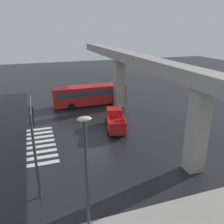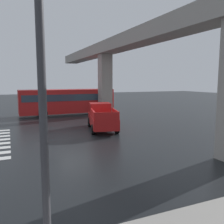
{
  "view_description": "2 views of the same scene",
  "coord_description": "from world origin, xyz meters",
  "px_view_note": "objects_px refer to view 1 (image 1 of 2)",
  "views": [
    {
      "loc": [
        22.57,
        -5.98,
        11.17
      ],
      "look_at": [
        0.42,
        1.57,
        2.73
      ],
      "focal_mm": 37.76,
      "sensor_mm": 36.0,
      "label": 1
    },
    {
      "loc": [
        17.13,
        -4.49,
        3.98
      ],
      "look_at": [
        1.51,
        2.24,
        1.78
      ],
      "focal_mm": 38.6,
      "sensor_mm": 36.0,
      "label": 2
    }
  ],
  "objects_px": {
    "city_bus": "(90,94)",
    "traffic_signal_mast": "(33,130)",
    "street_lamp_near_corner": "(86,166)",
    "pickup_truck": "(115,120)"
  },
  "relations": [
    {
      "from": "traffic_signal_mast",
      "to": "street_lamp_near_corner",
      "type": "relative_size",
      "value": 0.9
    },
    {
      "from": "street_lamp_near_corner",
      "to": "traffic_signal_mast",
      "type": "bearing_deg",
      "value": -157.27
    },
    {
      "from": "pickup_truck",
      "to": "street_lamp_near_corner",
      "type": "distance_m",
      "value": 15.57
    },
    {
      "from": "city_bus",
      "to": "traffic_signal_mast",
      "type": "bearing_deg",
      "value": -25.43
    },
    {
      "from": "city_bus",
      "to": "street_lamp_near_corner",
      "type": "height_order",
      "value": "street_lamp_near_corner"
    },
    {
      "from": "city_bus",
      "to": "traffic_signal_mast",
      "type": "distance_m",
      "value": 19.38
    },
    {
      "from": "traffic_signal_mast",
      "to": "street_lamp_near_corner",
      "type": "height_order",
      "value": "street_lamp_near_corner"
    },
    {
      "from": "traffic_signal_mast",
      "to": "street_lamp_near_corner",
      "type": "bearing_deg",
      "value": 22.73
    },
    {
      "from": "pickup_truck",
      "to": "traffic_signal_mast",
      "type": "distance_m",
      "value": 12.32
    },
    {
      "from": "traffic_signal_mast",
      "to": "city_bus",
      "type": "bearing_deg",
      "value": 154.57
    }
  ]
}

